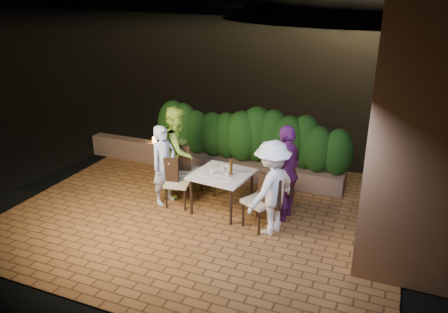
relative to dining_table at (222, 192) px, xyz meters
The scene contains 31 objects.
ground 0.82m from the dining_table, 110.66° to the right, with size 400.00×400.00×0.00m, color black.
terrace_floor 0.55m from the dining_table, 145.38° to the right, with size 7.00×6.00×0.15m, color brown.
building_wall 4.18m from the dining_table, 21.59° to the left, with size 1.60×5.00×5.00m, color brown.
window_pane 3.15m from the dining_table, 17.81° to the left, with size 0.08×1.00×1.40m, color black.
window_frame 3.14m from the dining_table, 17.88° to the left, with size 0.06×1.15×1.55m, color black.
planter 1.63m from the dining_table, 91.93° to the left, with size 4.20×0.55×0.40m, color brown.
hedge 1.72m from the dining_table, 91.93° to the left, with size 4.00×0.70×1.10m, color #13360E, non-canonical shape.
parapet 3.46m from the dining_table, 152.00° to the left, with size 2.20×0.30×0.50m, color brown.
hill 59.51m from the dining_table, 88.32° to the left, with size 52.00×40.00×22.00m, color black.
dining_table is the anchor object (origin of this frame).
plate_nw 0.49m from the dining_table, 151.13° to the right, with size 0.23×0.23×0.01m, color white.
plate_sw 0.50m from the dining_table, 132.78° to the left, with size 0.20×0.20×0.01m, color white.
plate_ne 0.49m from the dining_table, 42.96° to the right, with size 0.20×0.20×0.01m, color white.
plate_se 0.53m from the dining_table, 37.44° to the left, with size 0.24×0.24×0.01m, color white.
plate_centre 0.38m from the dining_table, 58.92° to the right, with size 0.22×0.22×0.01m, color white.
plate_front 0.48m from the dining_table, 92.87° to the right, with size 0.20×0.20×0.01m, color white.
glass_nw 0.47m from the dining_table, 149.14° to the right, with size 0.07×0.07×0.11m, color silver.
glass_sw 0.46m from the dining_table, 105.35° to the left, with size 0.06×0.06×0.10m, color silver.
glass_ne 0.47m from the dining_table, 39.23° to the right, with size 0.06×0.06×0.11m, color silver.
glass_se 0.46m from the dining_table, 53.86° to the left, with size 0.06×0.06×0.11m, color silver.
beer_bottle 0.56m from the dining_table, ahead, with size 0.06×0.06×0.31m, color #4B2F0C, non-canonical shape.
bowl 0.48m from the dining_table, 97.36° to the left, with size 0.15×0.15×0.04m, color white.
chair_left_front 0.87m from the dining_table, behind, with size 0.45×0.45×0.97m, color black, non-canonical shape.
chair_left_back 0.93m from the dining_table, 158.28° to the left, with size 0.49×0.49×1.06m, color black, non-canonical shape.
chair_right_front 0.93m from the dining_table, 22.00° to the right, with size 0.49×0.49×1.05m, color black, non-canonical shape.
chair_right_back 0.93m from the dining_table, 10.79° to the left, with size 0.45×0.45×0.97m, color black, non-canonical shape.
diner_blue 1.23m from the dining_table, behind, with size 0.57×0.37×1.56m, color #C6DAFF.
diner_green 1.30m from the dining_table, 160.81° to the left, with size 0.89×0.69×1.82m, color #A4DB44.
diner_white 1.25m from the dining_table, 21.51° to the right, with size 1.07×0.62×1.66m, color white.
diner_purple 1.29m from the dining_table, ahead, with size 1.04×0.43×1.78m, color #702674.
parapet_lamp 2.93m from the dining_table, 146.31° to the left, with size 0.10×0.10×0.14m, color orange.
Camera 1 is at (3.14, -6.16, 3.95)m, focal length 35.00 mm.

